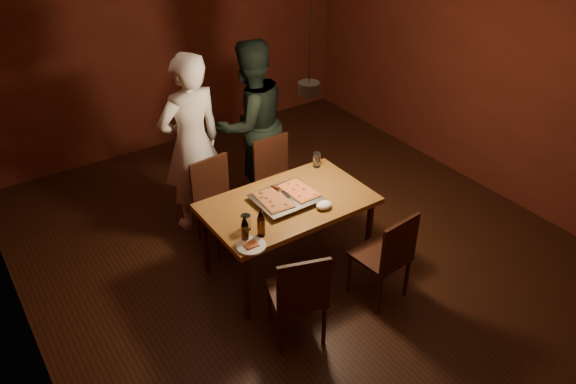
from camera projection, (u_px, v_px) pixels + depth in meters
room_shell at (308, 127)px, 4.82m from camera, size 6.00×6.00×6.00m
dining_table at (288, 208)px, 5.05m from camera, size 1.50×0.90×0.75m
chair_far_left at (217, 195)px, 5.50m from camera, size 0.45×0.45×0.49m
chair_far_right at (276, 172)px, 5.87m from camera, size 0.43×0.43×0.49m
chair_near_left at (300, 290)px, 4.35m from camera, size 0.53×0.53×0.49m
chair_near_right at (389, 251)px, 4.76m from camera, size 0.46×0.46×0.49m
pizza_tray at (286, 199)px, 5.00m from camera, size 0.58×0.48×0.05m
pizza_meat at (274, 200)px, 4.93m from camera, size 0.27×0.39×0.02m
pizza_cheese at (299, 190)px, 5.06m from camera, size 0.26×0.38×0.02m
spatula at (284, 194)px, 5.00m from camera, size 0.12×0.25×0.04m
beer_bottle_a at (245, 228)px, 4.48m from camera, size 0.06×0.06×0.23m
beer_bottle_b at (261, 222)px, 4.53m from camera, size 0.07×0.07×0.25m
water_glass_left at (246, 222)px, 4.63m from camera, size 0.08×0.08×0.13m
water_glass_right at (317, 160)px, 5.50m from camera, size 0.07×0.07×0.15m
plate_slice at (251, 246)px, 4.46m from camera, size 0.24×0.24×0.03m
napkin at (324, 205)px, 4.91m from camera, size 0.15×0.12×0.06m
diner_white at (192, 144)px, 5.54m from camera, size 0.72×0.51×1.87m
diner_dark at (251, 124)px, 5.99m from camera, size 0.94×0.77×1.82m
pendant_lamp at (309, 87)px, 4.63m from camera, size 0.18×0.18×1.10m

